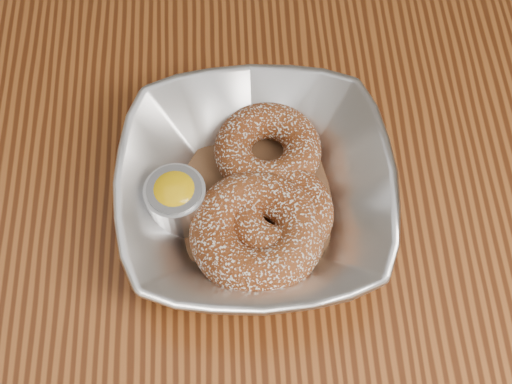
{
  "coord_description": "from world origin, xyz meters",
  "views": [
    {
      "loc": [
        0.08,
        -0.23,
        1.31
      ],
      "look_at": [
        0.1,
        0.06,
        0.78
      ],
      "focal_mm": 50.0,
      "sensor_mm": 36.0,
      "label": 1
    }
  ],
  "objects_px": {
    "donut_front": "(257,232)",
    "ramekin": "(176,200)",
    "donut_extra": "(279,213)",
    "serving_bowl": "(256,193)",
    "donut_back": "(268,150)",
    "table": "(157,315)"
  },
  "relations": [
    {
      "from": "serving_bowl",
      "to": "table",
      "type": "bearing_deg",
      "value": -148.41
    },
    {
      "from": "donut_back",
      "to": "donut_front",
      "type": "bearing_deg",
      "value": -99.61
    },
    {
      "from": "serving_bowl",
      "to": "donut_back",
      "type": "relative_size",
      "value": 2.46
    },
    {
      "from": "serving_bowl",
      "to": "donut_extra",
      "type": "height_order",
      "value": "serving_bowl"
    },
    {
      "from": "table",
      "to": "ramekin",
      "type": "relative_size",
      "value": 23.21
    },
    {
      "from": "table",
      "to": "donut_front",
      "type": "relative_size",
      "value": 10.68
    },
    {
      "from": "donut_back",
      "to": "serving_bowl",
      "type": "bearing_deg",
      "value": -106.06
    },
    {
      "from": "donut_back",
      "to": "ramekin",
      "type": "height_order",
      "value": "ramekin"
    },
    {
      "from": "donut_front",
      "to": "ramekin",
      "type": "bearing_deg",
      "value": 154.19
    },
    {
      "from": "donut_front",
      "to": "ramekin",
      "type": "relative_size",
      "value": 2.17
    },
    {
      "from": "table",
      "to": "donut_back",
      "type": "xyz_separation_m",
      "value": [
        0.11,
        0.1,
        0.13
      ]
    },
    {
      "from": "donut_extra",
      "to": "ramekin",
      "type": "bearing_deg",
      "value": 171.36
    },
    {
      "from": "table",
      "to": "ramekin",
      "type": "height_order",
      "value": "ramekin"
    },
    {
      "from": "table",
      "to": "donut_back",
      "type": "relative_size",
      "value": 12.6
    },
    {
      "from": "serving_bowl",
      "to": "donut_back",
      "type": "bearing_deg",
      "value": 73.94
    },
    {
      "from": "donut_extra",
      "to": "donut_front",
      "type": "bearing_deg",
      "value": -135.56
    },
    {
      "from": "table",
      "to": "donut_back",
      "type": "distance_m",
      "value": 0.2
    },
    {
      "from": "serving_bowl",
      "to": "donut_front",
      "type": "xyz_separation_m",
      "value": [
        -0.0,
        -0.04,
        0.0
      ]
    },
    {
      "from": "donut_back",
      "to": "ramekin",
      "type": "distance_m",
      "value": 0.09
    },
    {
      "from": "table",
      "to": "ramekin",
      "type": "bearing_deg",
      "value": 60.51
    },
    {
      "from": "donut_front",
      "to": "ramekin",
      "type": "height_order",
      "value": "ramekin"
    },
    {
      "from": "donut_back",
      "to": "donut_front",
      "type": "distance_m",
      "value": 0.08
    }
  ]
}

